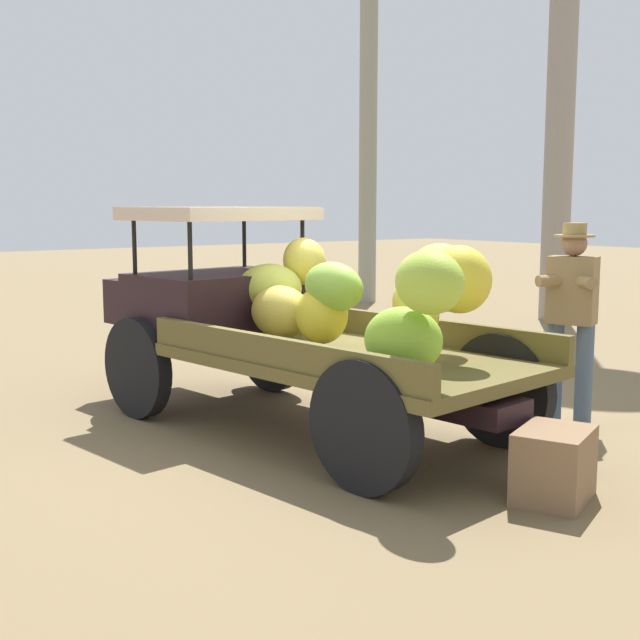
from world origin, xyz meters
TOP-DOWN VIEW (x-y plane):
  - ground_plane at (0.00, 0.00)m, footprint 60.00×60.00m
  - truck at (0.09, 0.25)m, footprint 4.60×2.24m
  - farmer at (-1.39, -1.73)m, footprint 0.56×0.52m
  - wooden_crate at (-2.55, -0.08)m, footprint 0.61×0.68m

SIDE VIEW (x-z plane):
  - ground_plane at x=0.00m, z-range 0.00..0.00m
  - wooden_crate at x=-2.55m, z-range 0.00..0.47m
  - truck at x=0.09m, z-range 0.01..1.91m
  - farmer at x=-1.39m, z-range 0.13..1.89m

